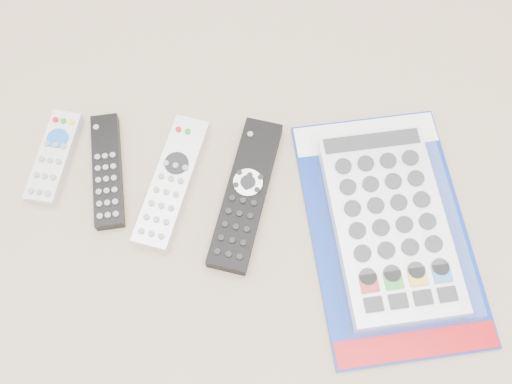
# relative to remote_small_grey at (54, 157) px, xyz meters

# --- Properties ---
(remote_small_grey) EXTENTS (0.06, 0.16, 0.02)m
(remote_small_grey) POSITION_rel_remote_small_grey_xyz_m (0.00, 0.00, 0.00)
(remote_small_grey) COLOR silver
(remote_small_grey) RESTS_ON ground
(remote_slim_black) EXTENTS (0.08, 0.19, 0.02)m
(remote_slim_black) POSITION_rel_remote_small_grey_xyz_m (0.08, -0.02, -0.00)
(remote_slim_black) COLOR black
(remote_slim_black) RESTS_ON ground
(remote_silver_dvd) EXTENTS (0.10, 0.22, 0.02)m
(remote_silver_dvd) POSITION_rel_remote_small_grey_xyz_m (0.19, -0.03, 0.00)
(remote_silver_dvd) COLOR silver
(remote_silver_dvd) RESTS_ON ground
(remote_large_black) EXTENTS (0.10, 0.25, 0.03)m
(remote_large_black) POSITION_rel_remote_small_grey_xyz_m (0.30, -0.05, 0.00)
(remote_large_black) COLOR black
(remote_large_black) RESTS_ON ground
(jumbo_remote_packaged) EXTENTS (0.29, 0.41, 0.05)m
(jumbo_remote_packaged) POSITION_rel_remote_small_grey_xyz_m (0.51, -0.08, 0.01)
(jumbo_remote_packaged) COLOR navy
(jumbo_remote_packaged) RESTS_ON ground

